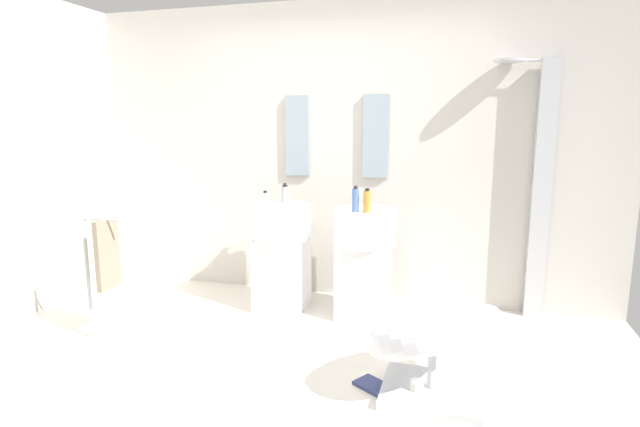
# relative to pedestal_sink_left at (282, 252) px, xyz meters

# --- Properties ---
(ground_plane) EXTENTS (4.80, 3.60, 0.04)m
(ground_plane) POSITION_rel_pedestal_sink_left_xyz_m (0.35, -1.14, -0.51)
(ground_plane) COLOR silver
(rear_partition) EXTENTS (4.80, 0.10, 2.60)m
(rear_partition) POSITION_rel_pedestal_sink_left_xyz_m (0.35, 0.51, 0.81)
(rear_partition) COLOR beige
(rear_partition) RESTS_ON ground_plane
(pedestal_sink_left) EXTENTS (0.50, 0.50, 1.00)m
(pedestal_sink_left) POSITION_rel_pedestal_sink_left_xyz_m (0.00, 0.00, 0.00)
(pedestal_sink_left) COLOR white
(pedestal_sink_left) RESTS_ON ground_plane
(pedestal_sink_right) EXTENTS (0.50, 0.50, 1.00)m
(pedestal_sink_right) POSITION_rel_pedestal_sink_left_xyz_m (0.70, 0.00, 0.00)
(pedestal_sink_right) COLOR white
(pedestal_sink_right) RESTS_ON ground_plane
(vanity_mirror_left) EXTENTS (0.22, 0.03, 0.71)m
(vanity_mirror_left) POSITION_rel_pedestal_sink_left_xyz_m (0.00, 0.44, 0.96)
(vanity_mirror_left) COLOR #8C9EA8
(vanity_mirror_right) EXTENTS (0.22, 0.03, 0.71)m
(vanity_mirror_right) POSITION_rel_pedestal_sink_left_xyz_m (0.70, 0.44, 0.96)
(vanity_mirror_right) COLOR #8C9EA8
(shower_column) EXTENTS (0.49, 0.24, 2.05)m
(shower_column) POSITION_rel_pedestal_sink_left_xyz_m (2.03, 0.39, 0.59)
(shower_column) COLOR #B7BABF
(shower_column) RESTS_ON ground_plane
(lounge_chair) EXTENTS (1.10, 1.10, 0.65)m
(lounge_chair) POSITION_rel_pedestal_sink_left_xyz_m (1.32, -1.11, -0.14)
(lounge_chair) COLOR #B7BABF
(lounge_chair) RESTS_ON ground_plane
(towel_rack) EXTENTS (0.37, 0.22, 0.95)m
(towel_rack) POSITION_rel_pedestal_sink_left_xyz_m (-0.98, -0.96, 0.14)
(towel_rack) COLOR #B7BABF
(towel_rack) RESTS_ON ground_plane
(area_rug) EXTENTS (0.94, 0.67, 0.01)m
(area_rug) POSITION_rel_pedestal_sink_left_xyz_m (1.05, -1.26, -0.49)
(area_rug) COLOR white
(area_rug) RESTS_ON ground_plane
(magazine_navy) EXTENTS (0.28, 0.25, 0.02)m
(magazine_navy) POSITION_rel_pedestal_sink_left_xyz_m (0.99, -1.12, -0.47)
(magazine_navy) COLOR navy
(magazine_navy) RESTS_ON area_rug
(coffee_mug) EXTENTS (0.08, 0.08, 0.11)m
(coffee_mug) POSITION_rel_pedestal_sink_left_xyz_m (1.24, -1.16, -0.43)
(coffee_mug) COLOR white
(coffee_mug) RESTS_ON area_rug
(soap_bottle_grey) EXTENTS (0.05, 0.05, 0.15)m
(soap_bottle_grey) POSITION_rel_pedestal_sink_left_xyz_m (-0.02, 0.14, 0.47)
(soap_bottle_grey) COLOR #99999E
(soap_bottle_grey) RESTS_ON pedestal_sink_left
(soap_bottle_blue) EXTENTS (0.05, 0.05, 0.20)m
(soap_bottle_blue) POSITION_rel_pedestal_sink_left_xyz_m (0.66, -0.16, 0.50)
(soap_bottle_blue) COLOR #4C72B7
(soap_bottle_blue) RESTS_ON pedestal_sink_right
(soap_bottle_white) EXTENTS (0.05, 0.05, 0.13)m
(soap_bottle_white) POSITION_rel_pedestal_sink_left_xyz_m (-0.09, -0.11, 0.46)
(soap_bottle_white) COLOR white
(soap_bottle_white) RESTS_ON pedestal_sink_left
(soap_bottle_amber) EXTENTS (0.06, 0.06, 0.18)m
(soap_bottle_amber) POSITION_rel_pedestal_sink_left_xyz_m (0.75, -0.17, 0.49)
(soap_bottle_amber) COLOR #C68C38
(soap_bottle_amber) RESTS_ON pedestal_sink_right
(soap_bottle_black) EXTENTS (0.04, 0.04, 0.16)m
(soap_bottle_black) POSITION_rel_pedestal_sink_left_xyz_m (-0.03, 0.18, 0.48)
(soap_bottle_black) COLOR black
(soap_bottle_black) RESTS_ON pedestal_sink_left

